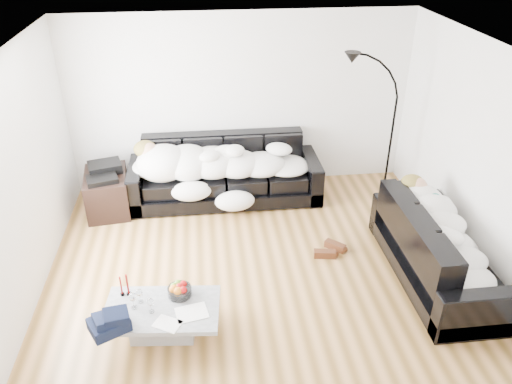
{
  "coord_description": "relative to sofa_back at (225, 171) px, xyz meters",
  "views": [
    {
      "loc": [
        -0.58,
        -4.72,
        3.8
      ],
      "look_at": [
        0.0,
        0.3,
        0.9
      ],
      "focal_mm": 35.0,
      "sensor_mm": 36.0,
      "label": 1
    }
  ],
  "objects": [
    {
      "name": "stereo",
      "position": [
        -1.68,
        -0.14,
        0.18
      ],
      "size": [
        0.52,
        0.45,
        0.13
      ],
      "primitive_type": "cube",
      "rotation": [
        0.0,
        0.0,
        0.27
      ],
      "color": "black",
      "rests_on": "av_cabinet"
    },
    {
      "name": "wall_left",
      "position": [
        -2.21,
        -1.74,
        0.85
      ],
      "size": [
        0.02,
        4.5,
        2.6
      ],
      "primitive_type": "cube",
      "color": "silver",
      "rests_on": "ground"
    },
    {
      "name": "fruit_bowl",
      "position": [
        -0.62,
        -2.48,
        -0.04
      ],
      "size": [
        0.31,
        0.31,
        0.15
      ],
      "primitive_type": "cylinder",
      "rotation": [
        0.0,
        0.0,
        0.3
      ],
      "color": "white",
      "rests_on": "coffee_table"
    },
    {
      "name": "candle_right",
      "position": [
        -1.14,
        -2.42,
        0.01
      ],
      "size": [
        0.06,
        0.06,
        0.26
      ],
      "primitive_type": "cylinder",
      "rotation": [
        0.0,
        0.0,
        0.32
      ],
      "color": "maroon",
      "rests_on": "coffee_table"
    },
    {
      "name": "wine_glass_c",
      "position": [
        -0.89,
        -2.7,
        -0.04
      ],
      "size": [
        0.07,
        0.07,
        0.16
      ],
      "primitive_type": "cylinder",
      "rotation": [
        0.0,
        0.0,
        0.08
      ],
      "color": "white",
      "rests_on": "coffee_table"
    },
    {
      "name": "sleeper_back",
      "position": [
        0.0,
        -0.05,
        0.2
      ],
      "size": [
        2.33,
        0.8,
        0.47
      ],
      "primitive_type": null,
      "color": "white",
      "rests_on": "sofa_back"
    },
    {
      "name": "shoes",
      "position": [
        1.21,
        -1.53,
        -0.4
      ],
      "size": [
        0.54,
        0.47,
        0.1
      ],
      "primitive_type": null,
      "rotation": [
        0.0,
        0.0,
        -0.37
      ],
      "color": "#472311",
      "rests_on": "ground"
    },
    {
      "name": "navy_jacket",
      "position": [
        -1.23,
        -2.86,
        0.06
      ],
      "size": [
        0.43,
        0.38,
        0.19
      ],
      "primitive_type": null,
      "rotation": [
        0.0,
        0.0,
        0.22
      ],
      "color": "black",
      "rests_on": "coffee_table"
    },
    {
      "name": "ground",
      "position": [
        0.29,
        -1.74,
        -0.45
      ],
      "size": [
        5.0,
        5.0,
        0.0
      ],
      "primitive_type": "plane",
      "color": "brown",
      "rests_on": "ground"
    },
    {
      "name": "newspaper_a",
      "position": [
        -0.5,
        -2.76,
        -0.11
      ],
      "size": [
        0.35,
        0.29,
        0.01
      ],
      "primitive_type": "cube",
      "rotation": [
        0.0,
        0.0,
        0.21
      ],
      "color": "silver",
      "rests_on": "coffee_table"
    },
    {
      "name": "newspaper_b",
      "position": [
        -0.73,
        -2.88,
        -0.11
      ],
      "size": [
        0.31,
        0.28,
        0.01
      ],
      "primitive_type": "cube",
      "rotation": [
        0.0,
        0.0,
        -0.51
      ],
      "color": "silver",
      "rests_on": "coffee_table"
    },
    {
      "name": "sleeper_right",
      "position": [
        2.32,
        -2.1,
        0.19
      ],
      "size": [
        0.76,
        1.8,
        0.44
      ],
      "primitive_type": null,
      "rotation": [
        0.0,
        0.0,
        1.57
      ],
      "color": "white",
      "rests_on": "sofa_right"
    },
    {
      "name": "wine_glass_a",
      "position": [
        -1.01,
        -2.54,
        -0.04
      ],
      "size": [
        0.08,
        0.08,
        0.16
      ],
      "primitive_type": "cylinder",
      "rotation": [
        0.0,
        0.0,
        -0.12
      ],
      "color": "white",
      "rests_on": "coffee_table"
    },
    {
      "name": "ceiling",
      "position": [
        0.29,
        -1.74,
        2.15
      ],
      "size": [
        5.0,
        5.0,
        0.0
      ],
      "primitive_type": "plane",
      "color": "white",
      "rests_on": "ground"
    },
    {
      "name": "sofa_back",
      "position": [
        0.0,
        0.0,
        0.0
      ],
      "size": [
        2.75,
        0.95,
        0.9
      ],
      "primitive_type": "cube",
      "color": "black",
      "rests_on": "ground"
    },
    {
      "name": "wall_right",
      "position": [
        2.79,
        -1.74,
        0.85
      ],
      "size": [
        0.02,
        4.5,
        2.6
      ],
      "primitive_type": "cube",
      "color": "silver",
      "rests_on": "ground"
    },
    {
      "name": "av_cabinet",
      "position": [
        -1.68,
        -0.14,
        -0.17
      ],
      "size": [
        0.66,
        0.89,
        0.57
      ],
      "primitive_type": "cube",
      "rotation": [
        0.0,
        0.0,
        0.12
      ],
      "color": "black",
      "rests_on": "ground"
    },
    {
      "name": "wall_back",
      "position": [
        0.29,
        0.51,
        0.85
      ],
      "size": [
        5.0,
        0.02,
        2.6
      ],
      "primitive_type": "cube",
      "color": "silver",
      "rests_on": "ground"
    },
    {
      "name": "wine_glass_b",
      "position": [
        -1.07,
        -2.62,
        -0.02
      ],
      "size": [
        0.09,
        0.09,
        0.19
      ],
      "primitive_type": "cylinder",
      "rotation": [
        0.0,
        0.0,
        0.12
      ],
      "color": "white",
      "rests_on": "coffee_table"
    },
    {
      "name": "coffee_table",
      "position": [
        -0.8,
        -2.66,
        -0.28
      ],
      "size": [
        1.2,
        0.77,
        0.33
      ],
      "primitive_type": "cube",
      "rotation": [
        0.0,
        0.0,
        -0.1
      ],
      "color": "#939699",
      "rests_on": "ground"
    },
    {
      "name": "teal_cushion",
      "position": [
        2.26,
        -1.45,
        0.27
      ],
      "size": [
        0.42,
        0.38,
        0.2
      ],
      "primitive_type": "ellipsoid",
      "rotation": [
        0.0,
        0.0,
        0.24
      ],
      "color": "#0F6E66",
      "rests_on": "sofa_right"
    },
    {
      "name": "sofa_right",
      "position": [
        2.32,
        -2.1,
        -0.02
      ],
      "size": [
        0.9,
        2.1,
        0.85
      ],
      "primitive_type": "cube",
      "rotation": [
        0.0,
        0.0,
        1.57
      ],
      "color": "black",
      "rests_on": "ground"
    },
    {
      "name": "floor_lamp",
      "position": [
        2.31,
        -0.33,
        0.52
      ],
      "size": [
        0.76,
        0.5,
        1.95
      ],
      "primitive_type": null,
      "rotation": [
        0.0,
        0.0,
        -0.33
      ],
      "color": "black",
      "rests_on": "ground"
    },
    {
      "name": "candle_left",
      "position": [
        -1.21,
        -2.42,
        -0.0
      ],
      "size": [
        0.04,
        0.04,
        0.23
      ],
      "primitive_type": "cylinder",
      "rotation": [
        0.0,
        0.0,
        0.02
      ],
      "color": "maroon",
      "rests_on": "coffee_table"
    }
  ]
}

